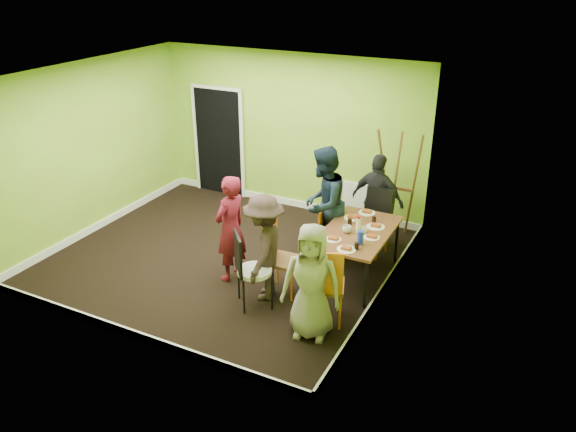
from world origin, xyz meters
name	(u,v)px	position (x,y,z in m)	size (l,w,h in m)	color
ground	(226,257)	(0.00, 0.00, 0.00)	(5.00, 5.00, 0.00)	black
room_walls	(223,197)	(-0.02, 0.04, 0.99)	(5.04, 4.54, 2.82)	olive
dining_table	(357,234)	(2.00, 0.33, 0.70)	(0.90, 1.50, 0.75)	black
chair_left_far	(327,233)	(1.45, 0.57, 0.49)	(0.42, 0.42, 0.87)	orange
chair_left_near	(278,253)	(1.17, -0.48, 0.59)	(0.46, 0.46, 1.05)	orange
chair_back_end	(378,207)	(1.99, 1.29, 0.73)	(0.47, 0.54, 1.03)	orange
chair_front_end	(326,282)	(2.06, -0.92, 0.61)	(0.57, 0.57, 1.09)	orange
chair_bentwood	(249,266)	(0.99, -0.97, 0.59)	(0.58, 0.58, 1.06)	black
easel	(398,186)	(2.12, 1.82, 0.91)	(0.74, 0.69, 1.84)	brown
plate_near_left	(353,218)	(1.80, 0.68, 0.76)	(0.25, 0.25, 0.01)	white
plate_near_right	(333,240)	(1.81, -0.08, 0.76)	(0.22, 0.22, 0.01)	white
plate_far_back	(367,213)	(1.92, 0.95, 0.76)	(0.25, 0.25, 0.01)	white
plate_far_front	(346,249)	(2.07, -0.27, 0.76)	(0.25, 0.25, 0.01)	white
plate_wall_back	(376,227)	(2.19, 0.55, 0.76)	(0.26, 0.26, 0.01)	white
plate_wall_front	(372,237)	(2.25, 0.21, 0.76)	(0.22, 0.22, 0.01)	white
thermos	(358,225)	(2.02, 0.28, 0.86)	(0.06, 0.06, 0.22)	white
blue_bottle	(360,238)	(2.17, -0.03, 0.85)	(0.08, 0.08, 0.19)	#182EB8
orange_bottle	(357,221)	(1.91, 0.55, 0.79)	(0.04, 0.04, 0.08)	orange
glass_mid	(350,221)	(1.83, 0.48, 0.80)	(0.06, 0.06, 0.09)	black
glass_back	(374,220)	(2.12, 0.68, 0.79)	(0.06, 0.06, 0.09)	black
glass_front	(356,246)	(2.18, -0.19, 0.80)	(0.06, 0.06, 0.09)	black
cup_a	(347,229)	(1.89, 0.22, 0.80)	(0.13, 0.13, 0.10)	white
cup_b	(364,230)	(2.11, 0.30, 0.80)	(0.10, 0.10, 0.09)	white
person_standing	(230,229)	(0.41, -0.46, 0.78)	(0.57, 0.37, 1.56)	maroon
person_left_far	(323,204)	(1.32, 0.69, 0.88)	(0.86, 0.67, 1.76)	black
person_left_near	(264,248)	(1.07, -0.69, 0.74)	(0.96, 0.55, 1.48)	#2E211E
person_back_end	(377,200)	(1.91, 1.49, 0.75)	(0.88, 0.37, 1.50)	black
person_front_end	(311,282)	(1.98, -1.18, 0.74)	(0.72, 0.47, 1.48)	gray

